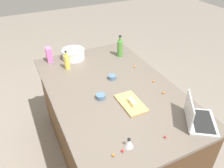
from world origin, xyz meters
name	(u,v)px	position (x,y,z in m)	size (l,w,h in m)	color
ground_plane	(112,148)	(0.00, 0.00, 0.00)	(12.00, 12.00, 0.00)	slate
island_counter	(112,121)	(0.00, 0.00, 0.45)	(1.87, 1.18, 0.90)	#4C331E
laptop	(197,118)	(-0.72, -0.41, 0.95)	(0.38, 0.36, 0.22)	#B7B7BC
mixing_bowl_large	(73,54)	(0.76, 0.15, 0.96)	(0.27, 0.27, 0.12)	white
bottle_oil	(67,62)	(0.56, 0.28, 0.99)	(0.06, 0.06, 0.22)	#DBC64C
bottle_olive	(120,48)	(0.58, -0.39, 1.01)	(0.07, 0.07, 0.26)	#4C8C38
cutting_board	(131,103)	(-0.29, -0.05, 0.91)	(0.32, 0.18, 0.02)	tan
butter_stick_left	(132,102)	(-0.31, -0.05, 0.94)	(0.11, 0.04, 0.04)	#F4E58C
ramekin_small	(101,96)	(-0.10, 0.16, 0.92)	(0.09, 0.09, 0.04)	slate
ramekin_medium	(112,77)	(0.15, -0.07, 0.92)	(0.08, 0.08, 0.04)	slate
kitchen_timer	(129,143)	(-0.70, 0.21, 0.94)	(0.07, 0.07, 0.08)	#B2B2B7
candy_bag	(49,55)	(0.82, 0.42, 0.99)	(0.09, 0.06, 0.17)	pink
candy_0	(53,64)	(0.73, 0.41, 0.91)	(0.02, 0.02, 0.02)	blue
candy_1	(140,99)	(-0.28, -0.15, 0.91)	(0.01, 0.01, 0.01)	green
candy_2	(154,81)	(-0.08, -0.43, 0.91)	(0.02, 0.02, 0.02)	orange
candy_3	(135,67)	(0.25, -0.41, 0.91)	(0.02, 0.02, 0.02)	orange
candy_4	(123,151)	(-0.72, 0.27, 0.91)	(0.02, 0.02, 0.02)	red
candy_5	(165,137)	(-0.75, -0.08, 0.91)	(0.02, 0.02, 0.02)	red
candy_6	(113,155)	(-0.73, 0.34, 0.91)	(0.02, 0.02, 0.02)	orange
candy_7	(164,93)	(-0.29, -0.40, 0.91)	(0.02, 0.02, 0.02)	orange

